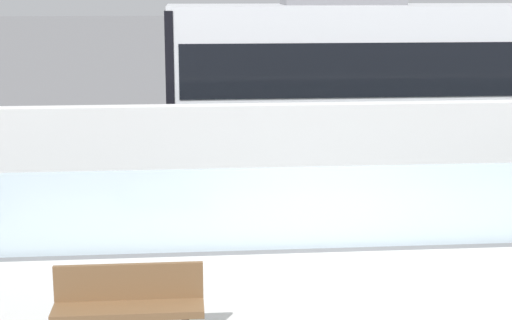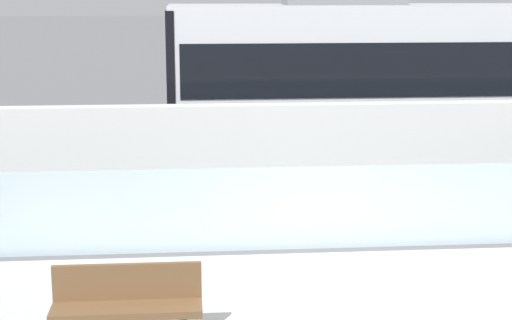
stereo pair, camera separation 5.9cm
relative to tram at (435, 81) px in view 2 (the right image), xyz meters
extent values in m
plane|color=slate|center=(-3.29, -6.85, -1.89)|extent=(200.00, 200.00, 0.00)
cube|color=silver|center=(-3.29, -6.85, -1.89)|extent=(32.00, 3.20, 0.01)
cube|color=silver|center=(-3.29, -5.00, -1.27)|extent=(32.00, 0.05, 1.24)
cube|color=silver|center=(-3.29, -3.20, -0.94)|extent=(32.00, 0.36, 1.91)
cube|color=#595654|center=(-3.29, -0.72, -1.89)|extent=(32.00, 0.08, 0.01)
cube|color=#595654|center=(-3.29, 0.72, -1.89)|extent=(32.00, 0.08, 0.01)
cube|color=silver|center=(0.02, 0.00, 0.01)|extent=(11.00, 2.50, 3.10)
cube|color=black|center=(0.02, 0.00, 0.36)|extent=(10.56, 2.54, 1.04)
cube|color=#14724C|center=(0.02, 0.00, -1.36)|extent=(10.78, 2.53, 0.28)
cube|color=#232326|center=(-3.50, 0.00, -1.53)|extent=(1.40, 1.88, 0.20)
cylinder|color=black|center=(-3.50, -0.72, -1.59)|extent=(0.60, 0.10, 0.60)
cylinder|color=black|center=(-3.50, 0.72, -1.59)|extent=(0.60, 0.10, 0.60)
cube|color=black|center=(-5.43, 0.00, 0.01)|extent=(0.16, 2.54, 2.94)
cube|color=brown|center=(-5.81, -8.20, -1.44)|extent=(1.60, 0.44, 0.08)
cube|color=brown|center=(-5.81, -8.00, -1.20)|extent=(1.60, 0.06, 0.40)
camera|label=1|loc=(-5.18, -16.30, 1.91)|focal=56.54mm
camera|label=2|loc=(-5.12, -16.31, 1.91)|focal=56.54mm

